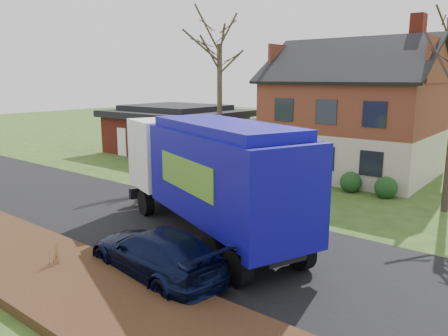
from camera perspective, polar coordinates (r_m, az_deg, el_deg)
The scene contains 10 objects.
ground at distance 17.77m, azimuth -8.05°, elevation -7.41°, with size 120.00×120.00×0.00m, color #2C4416.
road at distance 17.76m, azimuth -8.05°, elevation -7.38°, with size 80.00×7.00×0.02m, color black.
mulch_verge at distance 14.84m, azimuth -23.34°, elevation -11.62°, with size 80.00×3.50×0.30m, color #311A10.
main_house at distance 27.64m, azimuth 15.54°, elevation 7.65°, with size 12.95×8.95×9.26m.
ranch_house at distance 34.70m, azimuth -6.30°, elevation 5.07°, with size 9.80×8.20×3.70m.
garbage_truck at distance 15.68m, azimuth -1.92°, elevation -0.37°, with size 10.43×6.30×4.35m.
silver_sedan at distance 21.14m, azimuth -3.22°, elevation -1.84°, with size 1.77×5.08×1.67m, color #A4A7AC.
navy_wagon at distance 13.24m, azimuth -8.90°, elevation -10.90°, with size 2.04×5.03×1.46m, color black.
tree_front_west at distance 28.27m, azimuth -0.60°, elevation 18.23°, with size 3.67×3.67×10.91m.
grass_clump_mid at distance 14.23m, azimuth -21.14°, elevation -9.95°, with size 0.30×0.25×0.85m.
Camera 1 is at (12.26, -11.49, 5.79)m, focal length 35.00 mm.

